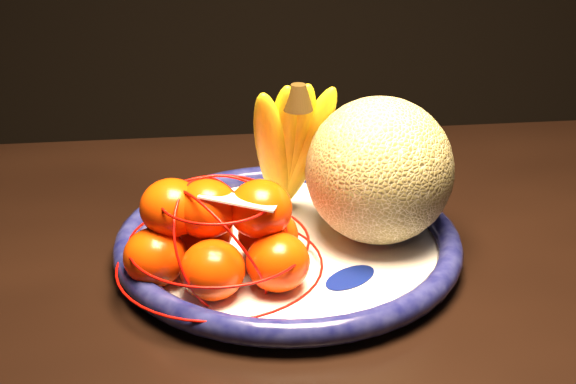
{
  "coord_description": "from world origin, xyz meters",
  "views": [
    {
      "loc": [
        -0.1,
        -0.68,
        1.19
      ],
      "look_at": [
        -0.1,
        0.07,
        0.84
      ],
      "focal_mm": 50.0,
      "sensor_mm": 36.0,
      "label": 1
    }
  ],
  "objects_px": {
    "dining_table": "(303,373)",
    "banana_bunch": "(289,142)",
    "mandarin_bag": "(219,237)",
    "fruit_bowl": "(288,244)",
    "cantaloupe": "(379,171)"
  },
  "relations": [
    {
      "from": "fruit_bowl",
      "to": "cantaloupe",
      "type": "relative_size",
      "value": 2.37
    },
    {
      "from": "banana_bunch",
      "to": "mandarin_bag",
      "type": "distance_m",
      "value": 0.15
    },
    {
      "from": "banana_bunch",
      "to": "cantaloupe",
      "type": "bearing_deg",
      "value": -42.48
    },
    {
      "from": "dining_table",
      "to": "fruit_bowl",
      "type": "height_order",
      "value": "fruit_bowl"
    },
    {
      "from": "dining_table",
      "to": "banana_bunch",
      "type": "distance_m",
      "value": 0.25
    },
    {
      "from": "mandarin_bag",
      "to": "banana_bunch",
      "type": "bearing_deg",
      "value": 61.72
    },
    {
      "from": "fruit_bowl",
      "to": "cantaloupe",
      "type": "distance_m",
      "value": 0.12
    },
    {
      "from": "banana_bunch",
      "to": "mandarin_bag",
      "type": "relative_size",
      "value": 0.73
    },
    {
      "from": "dining_table",
      "to": "mandarin_bag",
      "type": "height_order",
      "value": "mandarin_bag"
    },
    {
      "from": "mandarin_bag",
      "to": "dining_table",
      "type": "bearing_deg",
      "value": -21.3
    },
    {
      "from": "fruit_bowl",
      "to": "banana_bunch",
      "type": "distance_m",
      "value": 0.11
    },
    {
      "from": "mandarin_bag",
      "to": "cantaloupe",
      "type": "bearing_deg",
      "value": 26.17
    },
    {
      "from": "cantaloupe",
      "to": "banana_bunch",
      "type": "bearing_deg",
      "value": 153.03
    },
    {
      "from": "fruit_bowl",
      "to": "mandarin_bag",
      "type": "distance_m",
      "value": 0.1
    },
    {
      "from": "dining_table",
      "to": "fruit_bowl",
      "type": "xyz_separation_m",
      "value": [
        -0.01,
        0.09,
        0.1
      ]
    }
  ]
}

